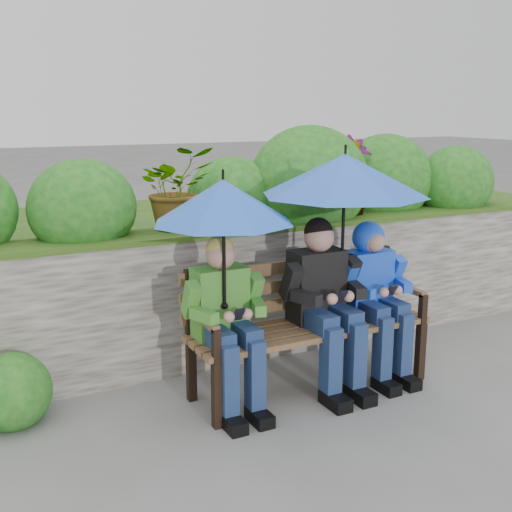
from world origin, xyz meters
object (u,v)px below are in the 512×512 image
boy_middle (325,297)px  umbrella_right (345,175)px  boy_left (227,316)px  umbrella_left (223,202)px  boy_right (375,286)px  park_bench (305,316)px

boy_middle → umbrella_right: (0.15, 0.02, 0.82)m
boy_left → umbrella_left: 0.73m
boy_right → umbrella_left: (-1.18, -0.03, 0.69)m
umbrella_left → umbrella_right: bearing=1.7°
park_bench → umbrella_left: bearing=-171.9°
boy_right → umbrella_right: umbrella_right is taller
umbrella_left → boy_right: bearing=1.2°
umbrella_right → boy_right: bearing=-0.2°
umbrella_left → boy_middle: bearing=0.5°
boy_left → umbrella_left: umbrella_left is taller
boy_middle → boy_right: boy_middle is taller
umbrella_right → boy_middle: bearing=-172.3°
boy_right → umbrella_left: size_ratio=1.27×
park_bench → boy_middle: 0.20m
boy_left → umbrella_right: (0.88, 0.01, 0.84)m
boy_left → boy_middle: (0.73, -0.01, 0.02)m
park_bench → boy_middle: (0.10, -0.09, 0.14)m
boy_left → park_bench: bearing=7.3°
boy_right → umbrella_right: bearing=179.8°
boy_middle → boy_right: size_ratio=1.06×
boy_right → umbrella_right: (-0.29, 0.00, 0.80)m
boy_left → boy_middle: size_ratio=0.95×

